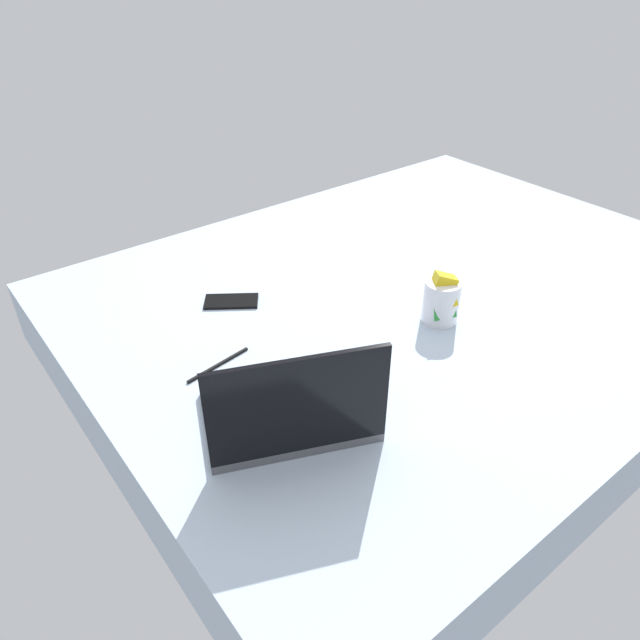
# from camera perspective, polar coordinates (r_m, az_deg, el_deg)

# --- Properties ---
(bed_mattress) EXTENTS (1.80, 1.40, 0.18)m
(bed_mattress) POSITION_cam_1_polar(r_m,az_deg,el_deg) (1.70, 9.13, 0.87)
(bed_mattress) COLOR silver
(bed_mattress) RESTS_ON ground
(laptop) EXTENTS (0.39, 0.34, 0.23)m
(laptop) POSITION_cam_1_polar(r_m,az_deg,el_deg) (1.15, -2.90, -8.77)
(laptop) COLOR #4C4C51
(laptop) RESTS_ON bed_mattress
(snack_cup) EXTENTS (0.09, 0.10, 0.14)m
(snack_cup) POSITION_cam_1_polar(r_m,az_deg,el_deg) (1.48, 11.73, 1.85)
(snack_cup) COLOR silver
(snack_cup) RESTS_ON bed_mattress
(cell_phone) EXTENTS (0.15, 0.14, 0.01)m
(cell_phone) POSITION_cam_1_polar(r_m,az_deg,el_deg) (1.56, -8.61, 1.81)
(cell_phone) COLOR black
(cell_phone) RESTS_ON bed_mattress
(charger_cable) EXTENTS (0.17, 0.03, 0.01)m
(charger_cable) POSITION_cam_1_polar(r_m,az_deg,el_deg) (1.35, -9.85, -4.32)
(charger_cable) COLOR black
(charger_cable) RESTS_ON bed_mattress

